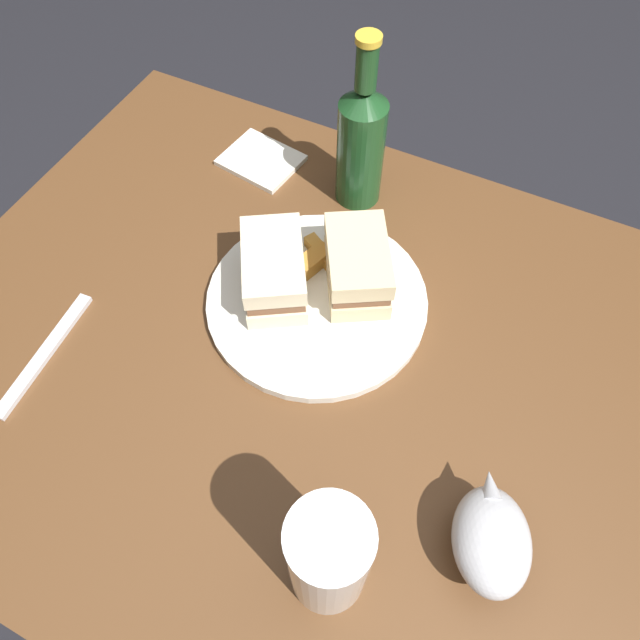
% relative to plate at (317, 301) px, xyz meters
% --- Properties ---
extents(ground_plane, '(6.00, 6.00, 0.00)m').
position_rel_plate_xyz_m(ground_plane, '(0.05, -0.08, -0.79)').
color(ground_plane, black).
extents(dining_table, '(1.03, 0.77, 0.78)m').
position_rel_plate_xyz_m(dining_table, '(0.05, -0.08, -0.40)').
color(dining_table, brown).
rests_on(dining_table, ground).
extents(plate, '(0.28, 0.28, 0.01)m').
position_rel_plate_xyz_m(plate, '(0.00, 0.00, 0.00)').
color(plate, silver).
rests_on(plate, dining_table).
extents(sandwich_half_left, '(0.12, 0.14, 0.07)m').
position_rel_plate_xyz_m(sandwich_half_left, '(0.03, 0.04, 0.04)').
color(sandwich_half_left, beige).
rests_on(sandwich_half_left, plate).
extents(sandwich_half_right, '(0.13, 0.14, 0.07)m').
position_rel_plate_xyz_m(sandwich_half_right, '(-0.05, -0.01, 0.04)').
color(sandwich_half_right, beige).
rests_on(sandwich_half_right, plate).
extents(potato_wedge_front, '(0.04, 0.05, 0.02)m').
position_rel_plate_xyz_m(potato_wedge_front, '(-0.03, 0.04, 0.02)').
color(potato_wedge_front, '#B77F33').
rests_on(potato_wedge_front, plate).
extents(potato_wedge_middle, '(0.04, 0.02, 0.02)m').
position_rel_plate_xyz_m(potato_wedge_middle, '(-0.05, 0.01, 0.01)').
color(potato_wedge_middle, gold).
rests_on(potato_wedge_middle, plate).
extents(potato_wedge_back, '(0.05, 0.04, 0.02)m').
position_rel_plate_xyz_m(potato_wedge_back, '(-0.03, 0.06, 0.01)').
color(potato_wedge_back, '#B77F33').
rests_on(potato_wedge_back, plate).
extents(pint_glass, '(0.07, 0.07, 0.16)m').
position_rel_plate_xyz_m(pint_glass, '(0.15, -0.29, 0.06)').
color(pint_glass, white).
rests_on(pint_glass, dining_table).
extents(gravy_boat, '(0.11, 0.13, 0.07)m').
position_rel_plate_xyz_m(gravy_boat, '(0.28, -0.20, 0.03)').
color(gravy_boat, '#B7B7BC').
rests_on(gravy_boat, dining_table).
extents(cider_bottle, '(0.06, 0.06, 0.25)m').
position_rel_plate_xyz_m(cider_bottle, '(-0.03, 0.20, 0.09)').
color(cider_bottle, '#19421E').
rests_on(cider_bottle, dining_table).
extents(napkin, '(0.12, 0.11, 0.01)m').
position_rel_plate_xyz_m(napkin, '(-0.19, 0.19, -0.00)').
color(napkin, silver).
rests_on(napkin, dining_table).
extents(fork, '(0.03, 0.18, 0.01)m').
position_rel_plate_xyz_m(fork, '(-0.26, -0.21, -0.00)').
color(fork, silver).
rests_on(fork, dining_table).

